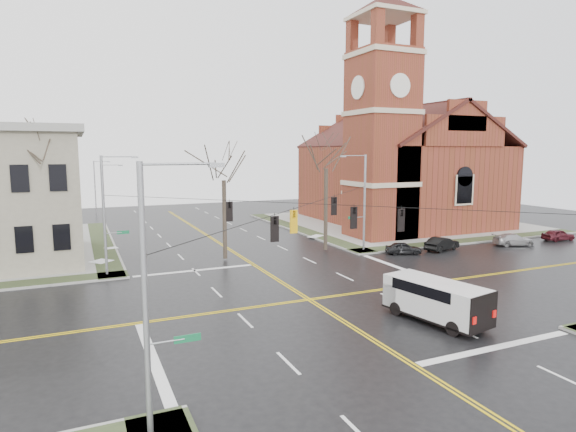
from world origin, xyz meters
name	(u,v)px	position (x,y,z in m)	size (l,w,h in m)	color
ground	(309,300)	(0.00, 0.00, 0.00)	(120.00, 120.00, 0.00)	black
sidewalks	(309,298)	(0.00, 0.00, 0.08)	(80.00, 80.00, 0.17)	gray
road_markings	(309,299)	(0.00, 0.00, 0.01)	(100.00, 100.00, 0.01)	gold
church	(396,159)	(24.76, 24.78, 8.43)	(24.28, 27.48, 27.50)	brown
signal_pole_ne	(363,200)	(11.32, 11.50, 4.95)	(2.75, 0.22, 9.00)	gray
signal_pole_nw	(106,212)	(-11.32, 11.50, 4.95)	(2.75, 0.22, 9.00)	gray
signal_pole_sw	(151,294)	(-11.32, -11.50, 4.95)	(2.75, 0.22, 9.00)	gray
span_wires	(310,204)	(0.00, 0.00, 6.20)	(23.02, 23.02, 0.03)	black
traffic_signals	(314,217)	(0.00, -0.67, 5.45)	(8.21, 8.26, 1.30)	black
streetlight_north_a	(104,198)	(-10.65, 28.00, 4.47)	(2.30, 0.20, 8.00)	gray
streetlight_north_b	(96,186)	(-10.65, 48.00, 4.47)	(2.30, 0.20, 8.00)	gray
cargo_van	(432,297)	(4.65, -6.18, 1.34)	(3.45, 6.30, 2.27)	white
parked_car_a	(403,248)	(14.14, 8.87, 0.56)	(1.32, 3.27, 1.11)	black
parked_car_b	(442,244)	(18.53, 8.71, 0.65)	(1.38, 3.97, 1.31)	black
parked_car_c	(514,240)	(26.90, 7.73, 0.59)	(1.66, 4.08, 1.19)	#9F9FA1
parked_car_d	(558,235)	(33.48, 7.78, 0.62)	(1.46, 3.62, 1.23)	#4D161E
tree_nw_far	(44,156)	(-15.40, 13.86, 9.10)	(4.00, 4.00, 12.59)	#322720
tree_nw_near	(224,175)	(-1.68, 13.13, 7.44)	(4.00, 4.00, 10.25)	#322720
tree_ne	(326,163)	(8.17, 13.00, 8.37)	(4.00, 4.00, 11.56)	#322720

